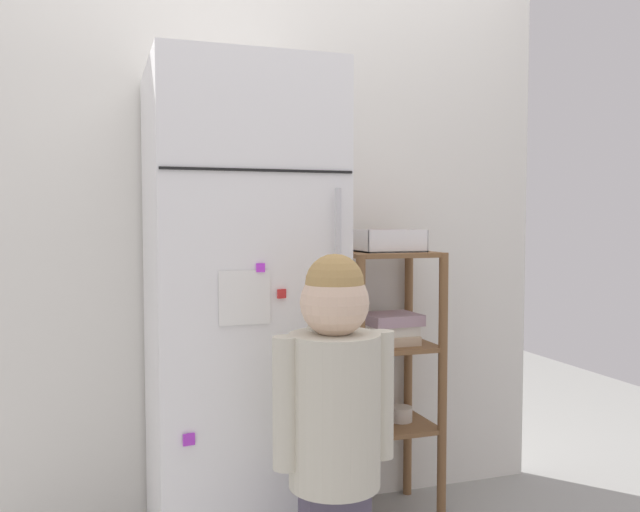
% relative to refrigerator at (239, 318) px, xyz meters
% --- Properties ---
extents(kitchen_wall_back, '(2.45, 0.03, 2.20)m').
position_rel_refrigerator_xyz_m(kitchen_wall_back, '(0.18, 0.35, 0.25)').
color(kitchen_wall_back, silver).
rests_on(kitchen_wall_back, ground).
extents(refrigerator, '(0.60, 0.67, 1.70)m').
position_rel_refrigerator_xyz_m(refrigerator, '(0.00, 0.00, 0.00)').
color(refrigerator, white).
rests_on(refrigerator, ground).
extents(child_standing, '(0.35, 0.26, 1.10)m').
position_rel_refrigerator_xyz_m(child_standing, '(0.16, -0.54, -0.19)').
color(child_standing, '#534B60').
rests_on(child_standing, ground).
extents(pantry_shelf_unit, '(0.38, 0.34, 1.07)m').
position_rel_refrigerator_xyz_m(pantry_shelf_unit, '(0.63, 0.15, -0.20)').
color(pantry_shelf_unit, brown).
rests_on(pantry_shelf_unit, ground).
extents(fruit_bin, '(0.25, 0.18, 0.09)m').
position_rel_refrigerator_xyz_m(fruit_bin, '(0.64, 0.14, 0.25)').
color(fruit_bin, white).
rests_on(fruit_bin, pantry_shelf_unit).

